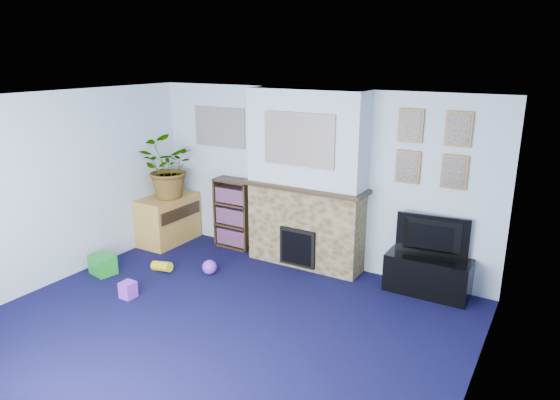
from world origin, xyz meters
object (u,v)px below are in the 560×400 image
Objects in this scene: tv_stand at (427,276)px; television at (431,237)px; sideboard at (168,220)px; bookshelf at (234,215)px.

television is at bearing 90.00° from tv_stand.
sideboard is at bearing -2.47° from television.
sideboard is at bearing -175.93° from tv_stand.
tv_stand is 2.94m from bookshelf.
tv_stand is 3.95m from sideboard.
television is 3.96m from sideboard.
tv_stand is 0.49m from television.
bookshelf is 1.08m from sideboard.
bookshelf reaches higher than television.
television reaches higher than sideboard.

